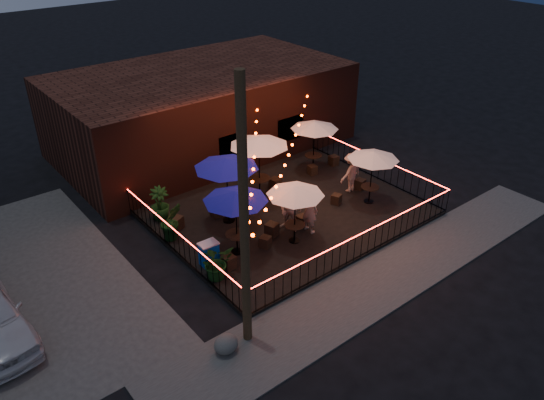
{
  "coord_description": "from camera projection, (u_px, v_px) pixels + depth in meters",
  "views": [
    {
      "loc": [
        -11.98,
        -12.01,
        11.27
      ],
      "look_at": [
        -1.29,
        1.42,
        1.42
      ],
      "focal_mm": 35.0,
      "sensor_mm": 36.0,
      "label": 1
    }
  ],
  "objects": [
    {
      "name": "potted_shrub_a",
      "position": [
        216.0,
        262.0,
        17.52
      ],
      "size": [
        1.13,
        0.99,
        1.23
      ],
      "primitive_type": "imported",
      "rotation": [
        0.0,
        0.0,
        0.02
      ],
      "color": "#1C3F10",
      "rests_on": "patio"
    },
    {
      "name": "bistro_chair_10",
      "position": [
        312.0,
        170.0,
        24.33
      ],
      "size": [
        0.4,
        0.4,
        0.43
      ],
      "primitive_type": "cube",
      "rotation": [
        0.0,
        0.0,
        -0.12
      ],
      "color": "black",
      "rests_on": "patio"
    },
    {
      "name": "boulder",
      "position": [
        226.0,
        344.0,
        14.92
      ],
      "size": [
        0.87,
        0.77,
        0.63
      ],
      "primitive_type": "ellipsoid",
      "rotation": [
        0.0,
        0.0,
        -0.11
      ],
      "color": "#4E4D48",
      "rests_on": "ground"
    },
    {
      "name": "potted_shrub_c",
      "position": [
        160.0,
        204.0,
        20.72
      ],
      "size": [
        0.81,
        0.81,
        1.36
      ],
      "primitive_type": "imported",
      "rotation": [
        0.0,
        0.0,
        -0.06
      ],
      "color": "#15340C",
      "rests_on": "patio"
    },
    {
      "name": "utility_pole",
      "position": [
        244.0,
        223.0,
        13.56
      ],
      "size": [
        0.26,
        0.26,
        8.0
      ],
      "primitive_type": "cylinder",
      "color": "#332815",
      "rests_on": "ground"
    },
    {
      "name": "ground",
      "position": [
        322.0,
        236.0,
        20.23
      ],
      "size": [
        110.0,
        110.0,
        0.0
      ],
      "primitive_type": "plane",
      "color": "black",
      "rests_on": "ground"
    },
    {
      "name": "patron_a",
      "position": [
        310.0,
        209.0,
        19.82
      ],
      "size": [
        0.5,
        0.73,
        1.92
      ],
      "primitive_type": "imported",
      "rotation": [
        0.0,
        0.0,
        1.63
      ],
      "color": "tan",
      "rests_on": "patio"
    },
    {
      "name": "bistro_chair_6",
      "position": [
        238.0,
        193.0,
        22.35
      ],
      "size": [
        0.49,
        0.49,
        0.47
      ],
      "primitive_type": "cube",
      "rotation": [
        0.0,
        0.0,
        -0.3
      ],
      "color": "black",
      "rests_on": "patio"
    },
    {
      "name": "cafe_table_2",
      "position": [
        295.0,
        191.0,
        18.65
      ],
      "size": [
        2.12,
        2.12,
        2.3
      ],
      "rotation": [
        0.0,
        0.0,
        0.02
      ],
      "color": "black",
      "rests_on": "patio"
    },
    {
      "name": "cafe_table_0",
      "position": [
        235.0,
        197.0,
        17.95
      ],
      "size": [
        2.4,
        2.4,
        2.5
      ],
      "rotation": [
        0.0,
        0.0,
        0.06
      ],
      "color": "black",
      "rests_on": "patio"
    },
    {
      "name": "potted_shrub_b",
      "position": [
        171.0,
        221.0,
        19.47
      ],
      "size": [
        0.93,
        0.8,
        1.51
      ],
      "primitive_type": "imported",
      "rotation": [
        0.0,
        0.0,
        -0.16
      ],
      "color": "#103B12",
      "rests_on": "patio"
    },
    {
      "name": "bistro_chair_2",
      "position": [
        177.0,
        223.0,
        20.33
      ],
      "size": [
        0.55,
        0.55,
        0.49
      ],
      "primitive_type": "cube",
      "rotation": [
        0.0,
        0.0,
        0.4
      ],
      "color": "black",
      "rests_on": "patio"
    },
    {
      "name": "patio",
      "position": [
        288.0,
        213.0,
        21.55
      ],
      "size": [
        10.0,
        8.0,
        0.15
      ],
      "primitive_type": "cube",
      "color": "black",
      "rests_on": "ground"
    },
    {
      "name": "bistro_chair_3",
      "position": [
        216.0,
        212.0,
        21.1
      ],
      "size": [
        0.38,
        0.38,
        0.43
      ],
      "primitive_type": "cube",
      "rotation": [
        0.0,
        0.0,
        3.11
      ],
      "color": "black",
      "rests_on": "patio"
    },
    {
      "name": "bistro_chair_0",
      "position": [
        229.0,
        262.0,
        18.15
      ],
      "size": [
        0.41,
        0.41,
        0.48
      ],
      "primitive_type": "cube",
      "rotation": [
        0.0,
        0.0,
        0.01
      ],
      "color": "black",
      "rests_on": "patio"
    },
    {
      "name": "cafe_table_1",
      "position": [
        226.0,
        164.0,
        19.7
      ],
      "size": [
        2.52,
        2.52,
        2.72
      ],
      "rotation": [
        0.0,
        0.0,
        -0.02
      ],
      "color": "black",
      "rests_on": "patio"
    },
    {
      "name": "patron_b",
      "position": [
        291.0,
        209.0,
        19.87
      ],
      "size": [
        1.03,
        1.13,
        1.89
      ],
      "primitive_type": "imported",
      "rotation": [
        0.0,
        0.0,
        -1.15
      ],
      "color": "tan",
      "rests_on": "patio"
    },
    {
      "name": "bistro_chair_8",
      "position": [
        336.0,
        199.0,
        21.97
      ],
      "size": [
        0.46,
        0.46,
        0.43
      ],
      "primitive_type": "cube",
      "rotation": [
        0.0,
        0.0,
        0.36
      ],
      "color": "black",
      "rests_on": "patio"
    },
    {
      "name": "cooler",
      "position": [
        209.0,
        253.0,
        18.26
      ],
      "size": [
        0.67,
        0.49,
        0.87
      ],
      "rotation": [
        0.0,
        0.0,
        -0.03
      ],
      "color": "#0542BA",
      "rests_on": "patio"
    },
    {
      "name": "bistro_chair_4",
      "position": [
        272.0,
        229.0,
        19.91
      ],
      "size": [
        0.53,
        0.53,
        0.5
      ],
      "primitive_type": "cube",
      "rotation": [
        0.0,
        0.0,
        0.32
      ],
      "color": "black",
      "rests_on": "patio"
    },
    {
      "name": "fence_left",
      "position": [
        179.0,
        245.0,
        18.56
      ],
      "size": [
        0.04,
        8.0,
        1.04
      ],
      "rotation": [
        0.0,
        0.0,
        1.57
      ],
      "color": "black",
      "rests_on": "patio"
    },
    {
      "name": "bistro_chair_7",
      "position": [
        275.0,
        184.0,
        23.09
      ],
      "size": [
        0.49,
        0.49,
        0.49
      ],
      "primitive_type": "cube",
      "rotation": [
        0.0,
        0.0,
        3.33
      ],
      "color": "black",
      "rests_on": "patio"
    },
    {
      "name": "festoon_lights",
      "position": [
        273.0,
        169.0,
        19.59
      ],
      "size": [
        10.02,
        8.72,
        1.32
      ],
      "color": "#EE2E00",
      "rests_on": "ground"
    },
    {
      "name": "cafe_table_5",
      "position": [
        315.0,
        126.0,
        23.76
      ],
      "size": [
        2.28,
        2.28,
        2.39
      ],
      "rotation": [
        0.0,
        0.0,
        0.05
      ],
      "color": "black",
      "rests_on": "patio"
    },
    {
      "name": "bistro_chair_11",
      "position": [
        334.0,
        160.0,
        25.17
      ],
      "size": [
        0.42,
        0.42,
        0.46
      ],
      "primitive_type": "cube",
      "rotation": [
        0.0,
        0.0,
        3.06
      ],
      "color": "black",
      "rests_on": "patio"
    },
    {
      "name": "cafe_table_4",
      "position": [
        373.0,
        156.0,
        21.18
      ],
      "size": [
        2.28,
        2.28,
        2.3
      ],
      "rotation": [
        0.0,
        0.0,
        -0.1
      ],
      "color": "black",
      "rests_on": "patio"
    },
    {
      "name": "fence_right",
      "position": [
        373.0,
        166.0,
        23.96
      ],
      "size": [
        0.04,
        8.0,
        1.04
      ],
      "rotation": [
        0.0,
        0.0,
        1.57
      ],
      "color": "black",
      "rests_on": "patio"
    },
    {
      "name": "sidewalk",
      "position": [
        387.0,
        277.0,
        18.01
      ],
      "size": [
        18.0,
        2.5,
        0.05
      ],
      "primitive_type": "cube",
      "color": "#403F3B",
      "rests_on": "ground"
    },
    {
      "name": "bistro_chair_5",
      "position": [
        302.0,
        221.0,
        20.52
      ],
      "size": [
        0.38,
        0.38,
        0.43
      ],
      "primitive_type": "cube",
      "rotation": [
        0.0,
        0.0,
        3.11
      ],
      "color": "black",
      "rests_on": "patio"
    },
    {
      "name": "patron_c",
      "position": [
        351.0,
        173.0,
        22.63
      ],
      "size": [
        1.17,
        0.72,
        1.75
      ],
      "primitive_type": "imported",
      "rotation": [
        0.0,
        0.0,
        3.21
      ],
      "color": "beige",
      "rests_on": "patio"
    },
    {
      "name": "bistro_chair_1",
      "position": [
        265.0,
        242.0,
        19.26
      ],
      "size": [
        0.47,
        0.47,
        0.43
      ],
      "primitive_type": "cube",
      "rotation": [
        0.0,
        0.0,
        3.54
      ],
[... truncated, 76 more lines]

